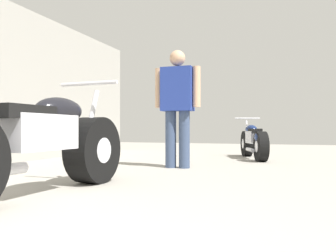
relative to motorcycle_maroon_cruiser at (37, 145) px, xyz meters
The scene contains 4 objects.
ground_plane 2.04m from the motorcycle_maroon_cruiser, 63.57° to the left, with size 18.79×18.79×0.00m, color #9E998E.
motorcycle_maroon_cruiser is the anchor object (origin of this frame).
motorcycle_black_naked 4.66m from the motorcycle_maroon_cruiser, 73.69° to the left, with size 0.78×1.69×0.81m.
mechanic_in_blue 2.60m from the motorcycle_maroon_cruiser, 80.55° to the left, with size 0.70×0.26×1.74m.
Camera 1 is at (1.14, -0.24, 0.57)m, focal length 37.18 mm.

